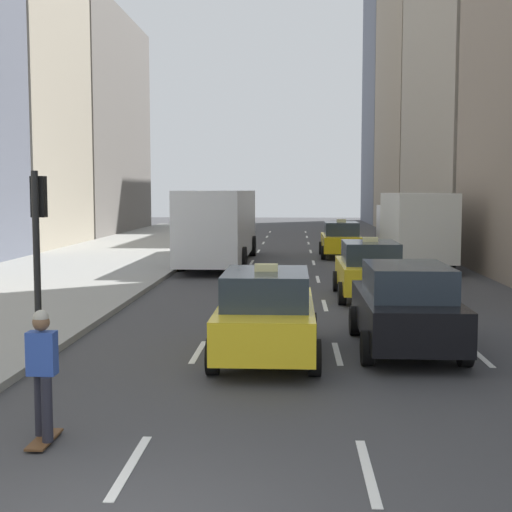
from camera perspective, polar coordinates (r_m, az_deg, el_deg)
name	(u,v)px	position (r m, az deg, el deg)	size (l,w,h in m)	color
sidewalk_left	(110,258)	(34.36, -11.64, -0.16)	(8.00, 66.00, 0.15)	gray
lane_markings	(315,270)	(29.27, 4.78, -1.13)	(5.72, 56.00, 0.01)	white
building_row_right	(462,52)	(47.36, 16.17, 15.40)	(6.00, 72.92, 29.85)	gray
taxi_lead	(369,269)	(21.81, 9.05, -1.06)	(2.02, 4.40, 1.87)	yellow
taxi_second	(341,239)	(35.07, 6.80, 1.34)	(2.02, 4.40, 1.87)	yellow
taxi_third	(267,314)	(13.84, 0.85, -4.63)	(2.02, 4.40, 1.87)	yellow
sedan_black_near	(405,306)	(14.86, 11.86, -3.97)	(2.02, 4.56, 1.78)	black
city_bus	(220,223)	(31.97, -2.91, 2.62)	(2.80, 11.61, 3.25)	silver
box_truck	(413,227)	(31.28, 12.43, 2.31)	(2.58, 8.40, 3.15)	silver
skateboarder	(42,370)	(9.64, -16.72, -8.74)	(0.36, 0.80, 1.75)	brown
traffic_light_pole	(38,239)	(13.03, -17.04, 1.30)	(0.24, 0.42, 3.60)	black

